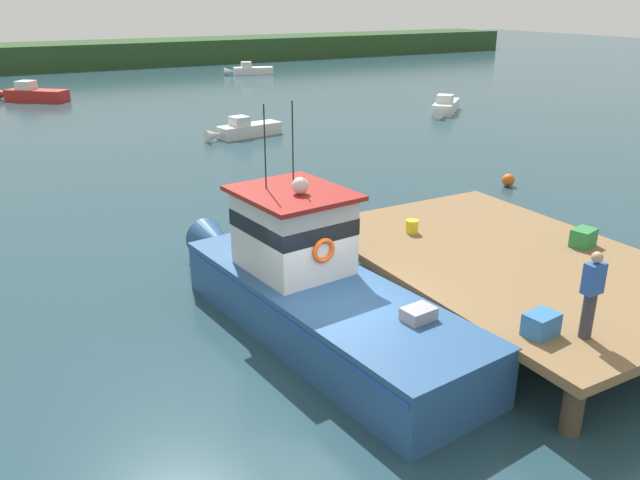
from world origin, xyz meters
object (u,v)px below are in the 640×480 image
crate_single_by_cleat (583,238)px  crate_stack_mid_dock (541,324)px  moored_boat_far_left (245,130)px  mooring_buoy_spare_mooring (508,180)px  main_fishing_boat (310,286)px  moored_boat_outer_mooring (445,107)px  moored_boat_mid_harbor (32,94)px  moored_boat_off_the_point (250,70)px  bait_bucket (412,227)px  deckhand_by_the_boat (591,293)px

crate_single_by_cleat → crate_stack_mid_dock: crate_single_by_cleat is taller
crate_stack_mid_dock → moored_boat_far_left: 24.39m
mooring_buoy_spare_mooring → main_fishing_boat: bearing=-152.9°
moored_boat_outer_mooring → moored_boat_mid_harbor: (-21.85, 18.02, 0.07)m
main_fishing_boat → moored_boat_off_the_point: bearing=68.0°
main_fishing_boat → bait_bucket: (3.62, 1.19, 0.36)m
moored_boat_off_the_point → deckhand_by_the_boat: bearing=-107.1°
main_fishing_boat → moored_boat_far_left: main_fishing_boat is taller
moored_boat_off_the_point → mooring_buoy_spare_mooring: size_ratio=9.40×
crate_single_by_cleat → moored_boat_mid_harbor: bearing=101.1°
crate_single_by_cleat → mooring_buoy_spare_mooring: bearing=55.2°
deckhand_by_the_boat → moored_boat_off_the_point: bearing=72.9°
mooring_buoy_spare_mooring → deckhand_by_the_boat: bearing=-129.8°
moored_boat_far_left → moored_boat_mid_harbor: moored_boat_mid_harbor is taller
moored_boat_outer_mooring → moored_boat_off_the_point: size_ratio=0.89×
main_fishing_boat → crate_single_by_cleat: main_fishing_boat is taller
deckhand_by_the_boat → moored_boat_far_left: 24.76m
moored_boat_outer_mooring → mooring_buoy_spare_mooring: moored_boat_outer_mooring is taller
crate_single_by_cleat → deckhand_by_the_boat: (-3.63, -3.06, 0.64)m
crate_single_by_cleat → moored_boat_far_left: bearing=89.4°
main_fishing_boat → moored_boat_far_left: (6.89, 19.77, -0.63)m
crate_stack_mid_dock → bait_bucket: (1.21, 5.38, -0.04)m
bait_bucket → moored_boat_outer_mooring: bait_bucket is taller
crate_stack_mid_dock → deckhand_by_the_boat: bearing=-35.7°
moored_boat_far_left → main_fishing_boat: bearing=-109.2°
moored_boat_far_left → moored_boat_off_the_point: size_ratio=0.95×
crate_single_by_cleat → bait_bucket: crate_single_by_cleat is taller
moored_boat_far_left → deckhand_by_the_boat: bearing=-99.0°
crate_single_by_cleat → moored_boat_outer_mooring: 25.98m
deckhand_by_the_boat → main_fishing_boat: bearing=123.2°
moored_boat_outer_mooring → mooring_buoy_spare_mooring: bearing=-121.4°
moored_boat_mid_harbor → moored_boat_off_the_point: bearing=20.6°
mooring_buoy_spare_mooring → moored_boat_outer_mooring: bearing=58.6°
crate_stack_mid_dock → moored_boat_outer_mooring: size_ratio=0.15×
deckhand_by_the_boat → mooring_buoy_spare_mooring: 14.20m
main_fishing_boat → deckhand_by_the_boat: main_fishing_boat is taller
deckhand_by_the_boat → moored_boat_outer_mooring: (17.63, 24.93, -1.66)m
crate_stack_mid_dock → moored_boat_mid_harbor: size_ratio=0.13×
moored_boat_far_left → mooring_buoy_spare_mooring: moored_boat_far_left is taller
bait_bucket → moored_boat_far_left: (3.27, 18.57, -1.00)m
crate_single_by_cleat → bait_bucket: 4.12m
crate_stack_mid_dock → moored_boat_off_the_point: crate_stack_mid_dock is taller
moored_boat_far_left → mooring_buoy_spare_mooring: 14.54m
crate_stack_mid_dock → crate_single_by_cleat: bearing=31.5°
deckhand_by_the_boat → moored_boat_far_left: (3.86, 24.40, -1.69)m
mooring_buoy_spare_mooring → crate_single_by_cleat: bearing=-124.8°
moored_boat_mid_harbor → main_fishing_boat: bearing=-88.2°
main_fishing_boat → moored_boat_mid_harbor: size_ratio=2.12×
moored_boat_far_left → crate_stack_mid_dock: bearing=-100.6°
crate_stack_mid_dock → bait_bucket: crate_stack_mid_dock is taller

